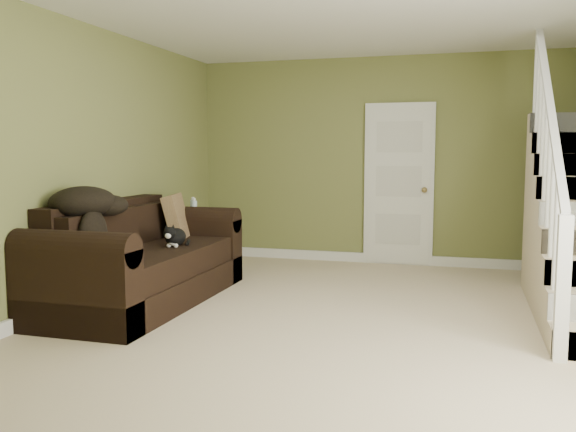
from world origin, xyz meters
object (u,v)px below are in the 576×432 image
Objects in this scene: banana at (123,253)px; side_table at (190,245)px; cat at (174,237)px; sofa at (140,264)px.

side_table is at bearing 65.62° from banana.
banana is (0.24, -1.82, 0.21)m from side_table.
side_table reaches higher than cat.
banana is (0.11, -0.47, 0.18)m from sofa.
sofa is 1.36m from side_table.
banana is at bearing -110.58° from cat.
sofa is at bearing 70.87° from banana.
side_table is 4.40× the size of banana.
side_table is at bearing 95.66° from sofa.
side_table is at bearing 101.31° from cat.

